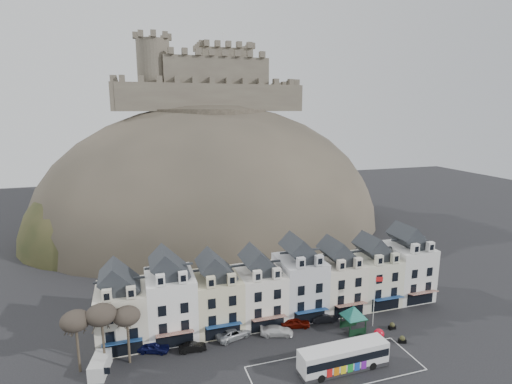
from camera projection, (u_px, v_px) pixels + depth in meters
ground at (326, 378)px, 49.15m from camera, size 300.00×300.00×0.00m
coach_bay_markings at (335, 368)px, 50.91m from camera, size 22.00×7.50×0.01m
townhouse_terrace at (281, 284)px, 63.03m from camera, size 54.40×9.35×11.80m
castle_hill at (217, 225)px, 113.85m from camera, size 100.00×76.00×68.00m
castle at (206, 81)px, 112.03m from camera, size 50.20×22.20×22.00m
tree_left_far at (75, 321)px, 48.94m from camera, size 3.61×3.61×8.24m
tree_left_mid at (101, 315)px, 49.76m from camera, size 3.78×3.78×8.64m
tree_left_near at (127, 317)px, 50.79m from camera, size 3.43×3.43×7.84m
bus at (343, 356)px, 50.36m from camera, size 11.87×3.02×3.34m
bus_shelter at (354, 312)px, 58.93m from camera, size 6.32×6.32×4.01m
red_buoy at (379, 335)px, 56.87m from camera, size 1.44×1.44×1.78m
flagpole at (375, 297)px, 59.96m from camera, size 1.16×0.37×8.24m
white_van at (100, 365)px, 49.93m from camera, size 2.74×4.68×2.01m
planter_west at (392, 326)px, 59.95m from camera, size 1.09×0.75×1.07m
planter_east at (402, 339)px, 56.42m from camera, size 1.17×0.84×1.06m
car_navy at (153, 347)px, 54.26m from camera, size 4.76×3.24×1.50m
car_black at (193, 347)px, 54.42m from camera, size 3.72×1.38×1.22m
car_silver at (234, 333)px, 57.64m from camera, size 5.73×3.81×1.48m
car_white at (277, 331)px, 58.31m from camera, size 5.19×3.30×1.40m
car_maroon at (295, 322)px, 60.49m from camera, size 4.86×2.86×1.55m
car_charcoal at (325, 318)px, 62.00m from camera, size 4.36×2.09×1.38m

